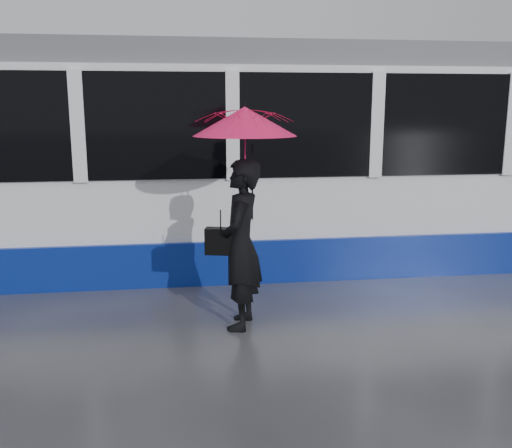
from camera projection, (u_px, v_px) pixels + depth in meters
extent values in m
plane|color=#27272C|center=(294.00, 314.00, 6.88)|extent=(90.00, 90.00, 0.00)
cube|color=#3F3D38|center=(270.00, 271.00, 8.61)|extent=(34.00, 0.07, 0.02)
cube|color=#3F3D38|center=(257.00, 248.00, 10.01)|extent=(34.00, 0.07, 0.02)
cube|color=white|center=(128.00, 168.00, 8.72)|extent=(24.00, 2.40, 2.95)
cube|color=navy|center=(131.00, 245.00, 8.96)|extent=(24.00, 2.56, 0.62)
cube|color=black|center=(126.00, 124.00, 8.58)|extent=(23.00, 2.48, 1.40)
cube|color=#585A60|center=(123.00, 57.00, 8.38)|extent=(23.60, 2.20, 0.35)
imported|color=black|center=(241.00, 245.00, 6.32)|extent=(0.62, 0.79, 1.90)
imported|color=#DD1280|center=(245.00, 149.00, 6.11)|extent=(1.28, 1.29, 0.95)
cone|color=#DD1280|center=(245.00, 121.00, 6.05)|extent=(1.37, 1.37, 0.31)
cylinder|color=black|center=(245.00, 104.00, 6.01)|extent=(0.01, 0.01, 0.07)
cylinder|color=black|center=(252.00, 182.00, 6.22)|extent=(0.02, 0.02, 0.83)
cube|color=black|center=(221.00, 241.00, 6.30)|extent=(0.37, 0.23, 0.29)
cylinder|color=black|center=(221.00, 220.00, 6.25)|extent=(0.01, 0.01, 0.18)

